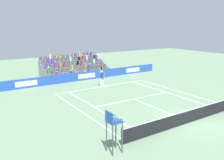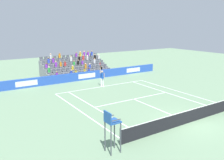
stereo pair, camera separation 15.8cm
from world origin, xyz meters
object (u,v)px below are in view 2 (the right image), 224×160
umpire_chair (112,126)px  tennis_player (102,78)px  tennis_net (190,116)px  loose_tennis_ball (158,121)px

umpire_chair → tennis_player: bearing=-118.5°
tennis_net → tennis_player: size_ratio=4.19×
tennis_net → umpire_chair: umpire_chair is taller
umpire_chair → loose_tennis_ball: (-4.96, -1.69, -1.49)m
tennis_player → loose_tennis_ball: bearing=80.6°
loose_tennis_ball → umpire_chair: bearing=18.9°
tennis_net → tennis_player: 12.06m
umpire_chair → loose_tennis_ball: 5.44m
tennis_player → tennis_net: bearing=90.2°
umpire_chair → loose_tennis_ball: size_ratio=34.41×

